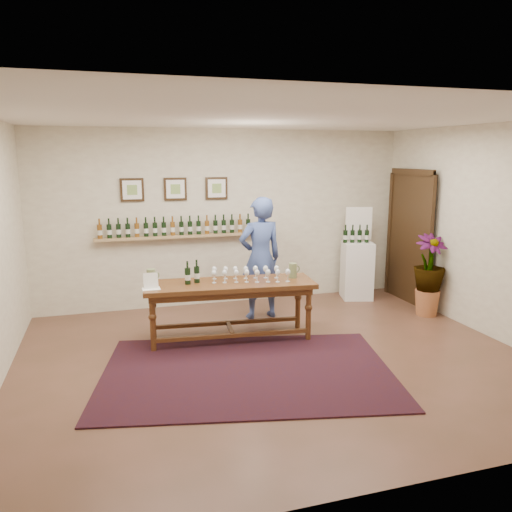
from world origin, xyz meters
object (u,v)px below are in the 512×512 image
object	(u,v)px
tasting_table	(230,291)
potted_plant	(429,275)
person	(260,258)
display_pedestal	(357,270)

from	to	relation	value
tasting_table	potted_plant	bearing A→B (deg)	7.91
potted_plant	person	world-z (taller)	person
tasting_table	potted_plant	distance (m)	3.11
person	tasting_table	bearing A→B (deg)	44.84
display_pedestal	tasting_table	bearing A→B (deg)	-152.89
tasting_table	display_pedestal	xyz separation A→B (m)	(2.53, 1.29, -0.18)
tasting_table	display_pedestal	world-z (taller)	display_pedestal
display_pedestal	person	size ratio (longest dim) A/B	0.53
display_pedestal	potted_plant	size ratio (longest dim) A/B	0.90
display_pedestal	potted_plant	bearing A→B (deg)	-63.54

